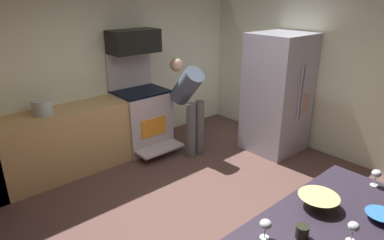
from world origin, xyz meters
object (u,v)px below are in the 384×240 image
(mixing_bowl_small, at_px, (318,201))
(stock_pot, at_px, (42,107))
(person_cook, at_px, (189,100))
(mixing_bowl_prep, at_px, (380,216))
(oven_range, at_px, (142,117))
(wine_glass_mid, at_px, (353,228))
(wine_glass_near, at_px, (376,174))
(mug_coffee, at_px, (302,232))
(refrigerator, at_px, (277,94))
(microwave, at_px, (134,41))
(wine_glass_far, at_px, (266,225))

(mixing_bowl_small, height_order, stock_pot, stock_pot)
(person_cook, xyz_separation_m, mixing_bowl_prep, (-0.88, -3.02, 0.07))
(oven_range, distance_m, person_cook, 0.84)
(wine_glass_mid, bearing_deg, stock_pot, 100.15)
(wine_glass_near, height_order, wine_glass_mid, wine_glass_mid)
(oven_range, bearing_deg, stock_pot, 179.51)
(person_cook, bearing_deg, mug_coffee, -117.46)
(refrigerator, bearing_deg, wine_glass_near, -127.64)
(refrigerator, bearing_deg, mug_coffee, -141.99)
(refrigerator, xyz_separation_m, mug_coffee, (-2.56, -2.00, 0.04))
(wine_glass_near, height_order, mug_coffee, wine_glass_near)
(oven_range, height_order, microwave, microwave)
(mixing_bowl_prep, distance_m, wine_glass_far, 0.85)
(oven_range, height_order, stock_pot, oven_range)
(refrigerator, relative_size, person_cook, 1.26)
(microwave, bearing_deg, oven_range, -90.00)
(wine_glass_near, bearing_deg, wine_glass_mid, -167.52)
(oven_range, relative_size, wine_glass_near, 10.67)
(microwave, bearing_deg, wine_glass_mid, -101.99)
(person_cook, bearing_deg, microwave, 122.46)
(refrigerator, height_order, wine_glass_far, refrigerator)
(wine_glass_mid, height_order, stock_pot, stock_pot)
(stock_pot, bearing_deg, person_cook, -18.56)
(oven_range, bearing_deg, refrigerator, -41.60)
(oven_range, xyz_separation_m, mug_coffee, (-0.99, -3.39, 0.43))
(refrigerator, bearing_deg, oven_range, 138.40)
(refrigerator, distance_m, wine_glass_far, 3.30)
(stock_pot, bearing_deg, mixing_bowl_prep, -74.52)
(microwave, xyz_separation_m, mug_coffee, (-0.99, -3.48, -0.74))
(mug_coffee, bearing_deg, mixing_bowl_prep, -24.32)
(mug_coffee, bearing_deg, refrigerator, 38.01)
(mixing_bowl_prep, bearing_deg, stock_pot, 105.48)
(oven_range, height_order, mixing_bowl_small, oven_range)
(wine_glass_mid, bearing_deg, mug_coffee, 131.80)
(refrigerator, relative_size, mixing_bowl_small, 6.26)
(refrigerator, height_order, person_cook, refrigerator)
(refrigerator, distance_m, mixing_bowl_small, 2.89)
(wine_glass_far, bearing_deg, wine_glass_near, -9.82)
(mixing_bowl_prep, xyz_separation_m, stock_pot, (-1.01, 3.66, 0.07))
(refrigerator, relative_size, wine_glass_near, 12.79)
(wine_glass_mid, xyz_separation_m, wine_glass_far, (-0.38, 0.37, -0.01))
(refrigerator, xyz_separation_m, wine_glass_mid, (-2.36, -2.22, 0.10))
(mixing_bowl_prep, distance_m, wine_glass_mid, 0.37)
(wine_glass_near, bearing_deg, oven_range, 89.86)
(mixing_bowl_prep, bearing_deg, mug_coffee, 155.68)
(mixing_bowl_small, distance_m, mug_coffee, 0.39)
(refrigerator, relative_size, mixing_bowl_prep, 8.86)
(mixing_bowl_small, distance_m, stock_pot, 3.40)
(stock_pot, bearing_deg, wine_glass_far, -85.26)
(mixing_bowl_prep, height_order, wine_glass_mid, wine_glass_mid)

